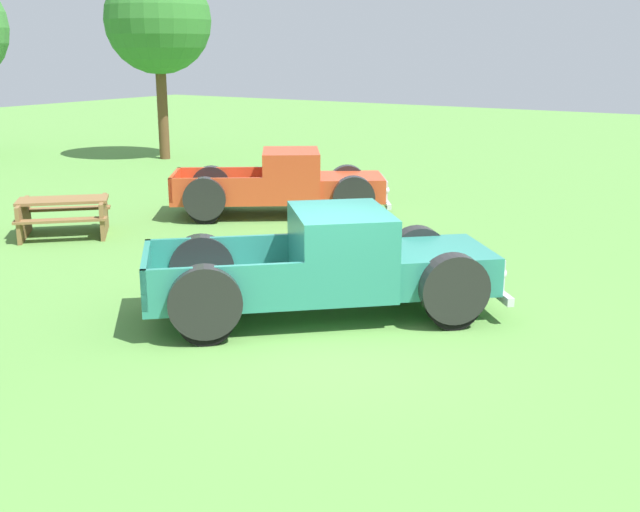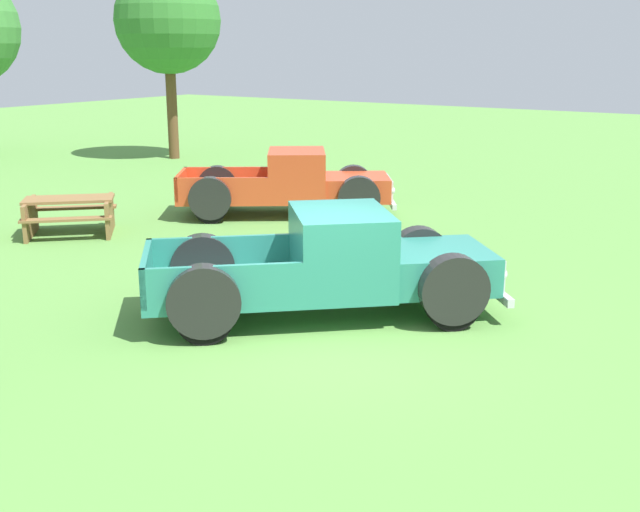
% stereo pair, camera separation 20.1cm
% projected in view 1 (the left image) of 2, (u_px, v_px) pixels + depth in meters
% --- Properties ---
extents(ground_plane, '(80.00, 80.00, 0.00)m').
position_uv_depth(ground_plane, '(334.00, 335.00, 10.54)').
color(ground_plane, '#5B9342').
extents(pickup_truck_foreground, '(4.75, 4.95, 1.56)m').
position_uv_depth(pickup_truck_foreground, '(345.00, 265.00, 11.21)').
color(pickup_truck_foreground, '#2D8475').
rests_on(pickup_truck_foreground, ground_plane).
extents(pickup_truck_behind_right, '(4.27, 5.03, 1.51)m').
position_uv_depth(pickup_truck_behind_right, '(294.00, 184.00, 17.93)').
color(pickup_truck_behind_right, '#D14723').
rests_on(pickup_truck_behind_right, ground_plane).
extents(picnic_table, '(2.32, 2.32, 0.78)m').
position_uv_depth(picnic_table, '(64.00, 212.00, 16.01)').
color(picnic_table, olive).
rests_on(picnic_table, ground_plane).
extents(oak_tree_center, '(3.58, 3.58, 6.47)m').
position_uv_depth(oak_tree_center, '(158.00, 21.00, 26.01)').
color(oak_tree_center, brown).
rests_on(oak_tree_center, ground_plane).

